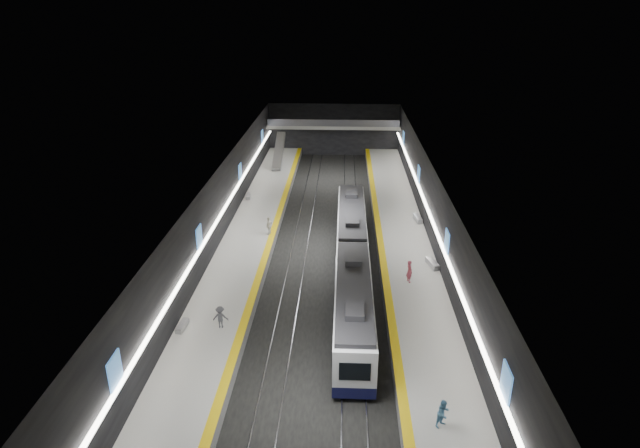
{
  "coord_description": "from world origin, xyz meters",
  "views": [
    {
      "loc": [
        1.64,
        -46.91,
        22.2
      ],
      "look_at": [
        -0.57,
        1.19,
        2.2
      ],
      "focal_mm": 30.0,
      "sensor_mm": 36.0,
      "label": 1
    }
  ],
  "objects_px": {
    "train": "(352,259)",
    "escalator": "(279,151)",
    "bench_left_far": "(248,196)",
    "passenger_left_a": "(269,226)",
    "bench_right_far": "(418,219)",
    "passenger_right_a": "(409,271)",
    "passenger_left_b": "(220,317)",
    "bench_right_near": "(433,264)",
    "passenger_right_b": "(443,414)",
    "bench_left_near": "(182,326)"
  },
  "relations": [
    {
      "from": "bench_right_near",
      "to": "escalator",
      "type": "bearing_deg",
      "value": 104.18
    },
    {
      "from": "train",
      "to": "bench_right_near",
      "type": "bearing_deg",
      "value": 11.42
    },
    {
      "from": "bench_right_near",
      "to": "passenger_left_b",
      "type": "distance_m",
      "value": 19.24
    },
    {
      "from": "train",
      "to": "passenger_left_b",
      "type": "distance_m",
      "value": 12.81
    },
    {
      "from": "bench_right_near",
      "to": "bench_left_near",
      "type": "bearing_deg",
      "value": -165.72
    },
    {
      "from": "bench_right_near",
      "to": "passenger_right_b",
      "type": "relative_size",
      "value": 1.2
    },
    {
      "from": "bench_right_far",
      "to": "passenger_left_b",
      "type": "bearing_deg",
      "value": -136.36
    },
    {
      "from": "train",
      "to": "passenger_left_a",
      "type": "xyz_separation_m",
      "value": [
        -8.09,
        7.68,
        -0.28
      ]
    },
    {
      "from": "passenger_left_b",
      "to": "passenger_right_a",
      "type": "bearing_deg",
      "value": -155.68
    },
    {
      "from": "bench_left_far",
      "to": "passenger_left_b",
      "type": "distance_m",
      "value": 27.12
    },
    {
      "from": "passenger_right_a",
      "to": "bench_right_near",
      "type": "bearing_deg",
      "value": -61.33
    },
    {
      "from": "escalator",
      "to": "bench_left_far",
      "type": "xyz_separation_m",
      "value": [
        -2.0,
        -14.29,
        -1.68
      ]
    },
    {
      "from": "passenger_right_a",
      "to": "passenger_right_b",
      "type": "bearing_deg",
      "value": 158.2
    },
    {
      "from": "train",
      "to": "bench_right_far",
      "type": "distance_m",
      "value": 13.81
    },
    {
      "from": "bench_right_near",
      "to": "bench_right_far",
      "type": "height_order",
      "value": "bench_right_far"
    },
    {
      "from": "bench_right_near",
      "to": "passenger_right_b",
      "type": "xyz_separation_m",
      "value": [
        -2.29,
        -19.07,
        0.59
      ]
    },
    {
      "from": "passenger_left_a",
      "to": "bench_left_far",
      "type": "bearing_deg",
      "value": -140.23
    },
    {
      "from": "bench_left_near",
      "to": "bench_right_near",
      "type": "relative_size",
      "value": 0.8
    },
    {
      "from": "escalator",
      "to": "passenger_left_a",
      "type": "height_order",
      "value": "escalator"
    },
    {
      "from": "train",
      "to": "passenger_right_b",
      "type": "height_order",
      "value": "train"
    },
    {
      "from": "escalator",
      "to": "bench_left_near",
      "type": "relative_size",
      "value": 4.99
    },
    {
      "from": "bench_left_far",
      "to": "passenger_left_a",
      "type": "relative_size",
      "value": 0.98
    },
    {
      "from": "train",
      "to": "passenger_left_a",
      "type": "bearing_deg",
      "value": 136.47
    },
    {
      "from": "passenger_right_a",
      "to": "passenger_left_b",
      "type": "height_order",
      "value": "passenger_right_a"
    },
    {
      "from": "escalator",
      "to": "bench_left_far",
      "type": "relative_size",
      "value": 4.48
    },
    {
      "from": "bench_left_near",
      "to": "passenger_left_b",
      "type": "distance_m",
      "value": 2.79
    },
    {
      "from": "bench_right_far",
      "to": "passenger_right_a",
      "type": "distance_m",
      "value": 13.57
    },
    {
      "from": "bench_left_near",
      "to": "bench_right_near",
      "type": "bearing_deg",
      "value": 33.85
    },
    {
      "from": "escalator",
      "to": "bench_right_far",
      "type": "relative_size",
      "value": 3.93
    },
    {
      "from": "train",
      "to": "bench_right_far",
      "type": "bearing_deg",
      "value": 59.48
    },
    {
      "from": "passenger_left_b",
      "to": "escalator",
      "type": "bearing_deg",
      "value": -92.45
    },
    {
      "from": "bench_right_far",
      "to": "passenger_right_a",
      "type": "height_order",
      "value": "passenger_right_a"
    },
    {
      "from": "train",
      "to": "escalator",
      "type": "distance_m",
      "value": 33.98
    },
    {
      "from": "escalator",
      "to": "bench_left_near",
      "type": "height_order",
      "value": "escalator"
    },
    {
      "from": "passenger_right_a",
      "to": "train",
      "type": "bearing_deg",
      "value": 50.39
    },
    {
      "from": "escalator",
      "to": "passenger_right_b",
      "type": "relative_size",
      "value": 4.8
    },
    {
      "from": "bench_right_far",
      "to": "passenger_left_b",
      "type": "distance_m",
      "value": 26.33
    },
    {
      "from": "escalator",
      "to": "bench_left_near",
      "type": "xyz_separation_m",
      "value": [
        -2.0,
        -41.5,
        -1.7
      ]
    },
    {
      "from": "train",
      "to": "bench_left_near",
      "type": "relative_size",
      "value": 18.75
    },
    {
      "from": "bench_left_near",
      "to": "passenger_left_a",
      "type": "bearing_deg",
      "value": 81.86
    },
    {
      "from": "bench_right_far",
      "to": "passenger_left_a",
      "type": "relative_size",
      "value": 1.12
    },
    {
      "from": "passenger_right_a",
      "to": "passenger_left_b",
      "type": "distance_m",
      "value": 15.75
    },
    {
      "from": "passenger_right_b",
      "to": "train",
      "type": "bearing_deg",
      "value": 65.95
    },
    {
      "from": "bench_left_far",
      "to": "bench_right_far",
      "type": "distance_m",
      "value": 20.02
    },
    {
      "from": "bench_left_near",
      "to": "passenger_left_b",
      "type": "height_order",
      "value": "passenger_left_b"
    },
    {
      "from": "bench_right_near",
      "to": "passenger_left_b",
      "type": "bearing_deg",
      "value": -162.44
    },
    {
      "from": "bench_right_far",
      "to": "passenger_left_b",
      "type": "xyz_separation_m",
      "value": [
        -16.3,
        -20.68,
        0.58
      ]
    },
    {
      "from": "bench_left_near",
      "to": "passenger_right_a",
      "type": "height_order",
      "value": "passenger_right_a"
    },
    {
      "from": "bench_right_far",
      "to": "passenger_left_a",
      "type": "xyz_separation_m",
      "value": [
        -15.09,
        -4.19,
        0.66
      ]
    },
    {
      "from": "bench_left_near",
      "to": "passenger_left_a",
      "type": "relative_size",
      "value": 0.88
    }
  ]
}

